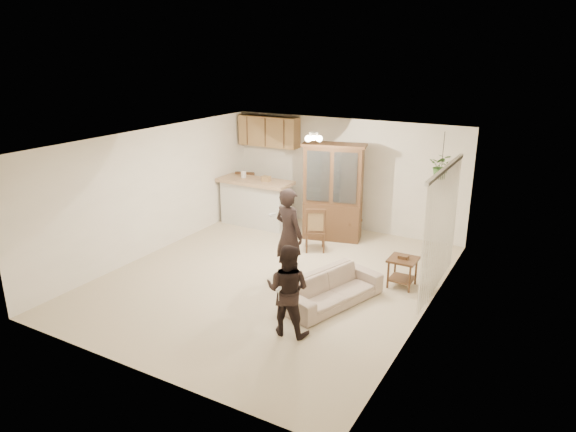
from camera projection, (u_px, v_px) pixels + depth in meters
The scene contains 23 objects.
floor at pixel (272, 278), 9.28m from camera, with size 6.50×6.50×0.00m, color beige.
ceiling at pixel (270, 140), 8.50m from camera, with size 5.50×6.50×0.02m, color white.
wall_back at pixel (345, 174), 11.58m from camera, with size 5.50×0.02×2.50m, color white.
wall_front at pixel (132, 283), 6.19m from camera, with size 5.50×0.02×2.50m, color white.
wall_left at pixel (153, 192), 10.17m from camera, with size 0.02×6.50×2.50m, color white.
wall_right at pixel (430, 240), 7.61m from camera, with size 0.02×6.50×2.50m, color white.
breakfast_bar at pixel (256, 204), 11.93m from camera, with size 1.60×0.55×1.00m, color silver.
bar_top at pixel (255, 181), 11.76m from camera, with size 1.75×0.70×0.08m, color tan.
upper_cabinets at pixel (269, 131), 12.05m from camera, with size 1.50×0.34×0.70m, color #956841.
vertical_blinds at pixel (441, 231), 8.42m from camera, with size 0.06×2.30×2.10m, color white, non-canonical shape.
ceiling_fixture at pixel (313, 137), 9.43m from camera, with size 0.36×0.36×0.20m, color beige, non-canonical shape.
hanging_plant at pixel (442, 166), 9.62m from camera, with size 0.43×0.37×0.48m, color #2E5923.
plant_cord at pixel (443, 149), 9.52m from camera, with size 0.01×0.01×0.65m, color black.
sofa at pixel (332, 282), 8.25m from camera, with size 1.87×0.73×0.73m, color #BFB39D.
adult at pixel (289, 231), 8.99m from camera, with size 0.66×0.43×1.80m, color black.
child at pixel (288, 290), 7.29m from camera, with size 0.66×0.51×1.35m, color black.
china_hutch at pixel (333, 193), 10.92m from camera, with size 1.40×0.81×2.08m.
side_table at pixel (402, 272), 8.88m from camera, with size 0.47×0.47×0.58m.
chair_bar at pixel (243, 208), 12.29m from camera, with size 0.64×0.64×1.15m.
chair_hutch_left at pixel (348, 227), 11.09m from camera, with size 0.53×0.53×0.97m.
chair_hutch_right at pixel (315, 238), 10.48m from camera, with size 0.56×0.56×0.94m.
controller_adult at pixel (272, 215), 8.61m from camera, with size 0.04×0.15×0.04m, color white.
controller_child at pixel (279, 289), 6.96m from camera, with size 0.04×0.12×0.04m, color white.
Camera 1 is at (4.40, -7.24, 3.94)m, focal length 32.00 mm.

